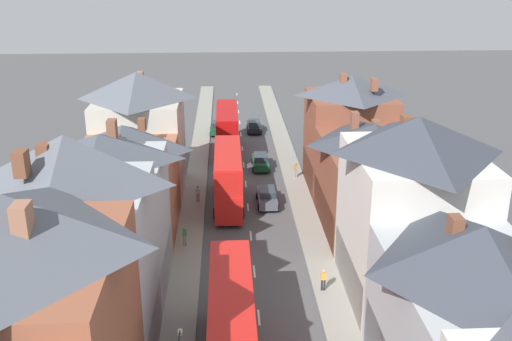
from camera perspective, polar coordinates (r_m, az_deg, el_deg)
name	(u,v)px	position (r m, az deg, el deg)	size (l,w,h in m)	color
pavement_left	(194,199)	(57.66, -5.92, -2.75)	(2.20, 104.00, 0.14)	gray
pavement_right	(300,197)	(57.99, 4.20, -2.56)	(2.20, 104.00, 0.14)	gray
centre_line_dashes	(248,207)	(55.79, -0.77, -3.51)	(0.14, 97.80, 0.01)	silver
terrace_row_left	(83,253)	(35.84, -16.14, -7.52)	(8.00, 56.41, 13.98)	#935138
terrace_row_right	(429,250)	(37.82, 16.14, -7.25)	(8.00, 56.72, 12.65)	#BCB7A8
double_decker_bus_lead	(228,177)	(55.27, -2.68, -0.62)	(2.74, 10.80, 5.30)	red
double_decker_bus_mid_street	(227,130)	(70.20, -2.78, 3.87)	(2.74, 10.80, 5.30)	#B70F0F
double_decker_bus_far_approaching	(231,322)	(34.52, -2.38, -14.20)	(2.74, 10.80, 5.30)	red
car_near_silver	(254,126)	(79.37, -0.18, 4.27)	(1.90, 4.39, 1.57)	black
car_parked_left_a	(217,128)	(78.54, -3.73, 4.11)	(1.90, 4.09, 1.71)	#144728
car_parked_right_a	(261,161)	(65.59, 0.43, 0.91)	(1.90, 4.54, 1.66)	#144728
car_parked_left_b	(267,196)	(56.00, 1.05, -2.48)	(1.90, 4.50, 1.69)	#4C515B
pedestrian_mid_left	(323,279)	(42.29, 6.44, -10.21)	(0.36, 0.22, 1.61)	#23232D
pedestrian_mid_right	(185,235)	(48.42, -6.82, -6.13)	(0.36, 0.22, 1.61)	gray
pedestrian_far_left	(198,193)	(56.58, -5.57, -2.14)	(0.36, 0.22, 1.61)	gray
pedestrian_far_right	(296,169)	(62.65, 3.81, 0.14)	(0.36, 0.22, 1.61)	gray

